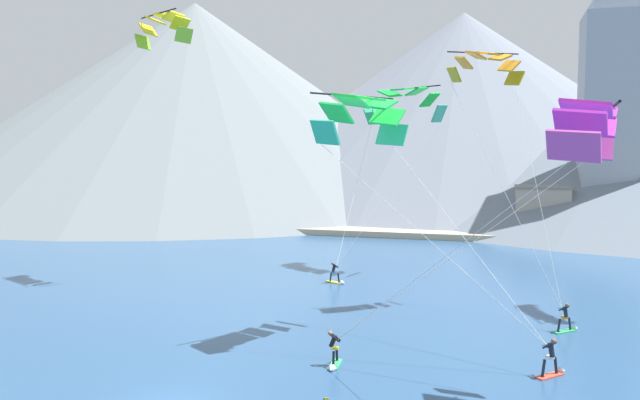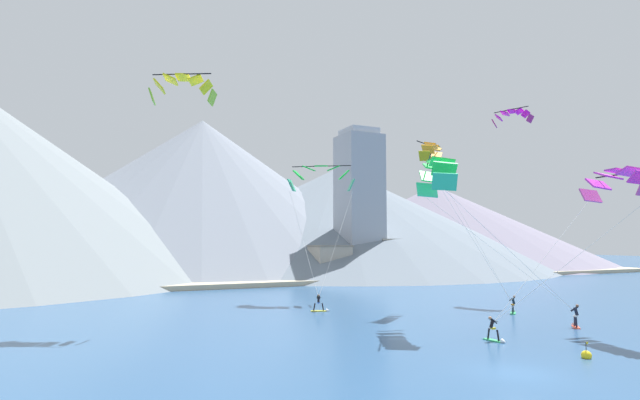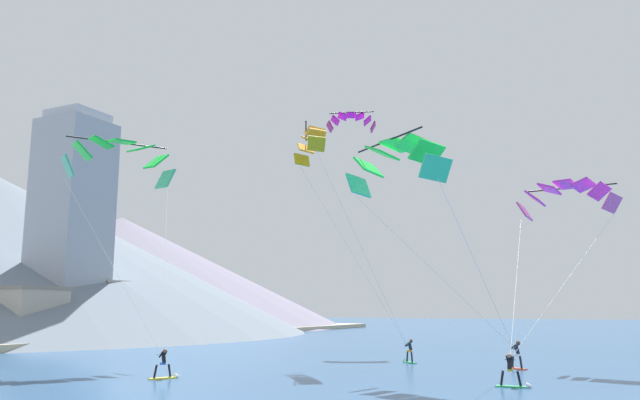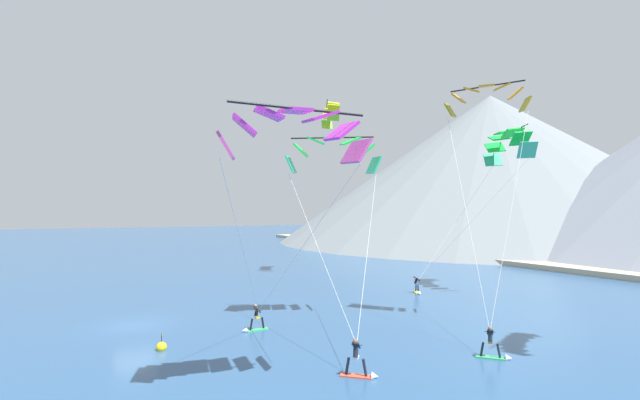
{
  "view_description": "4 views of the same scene",
  "coord_description": "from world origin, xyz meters",
  "px_view_note": "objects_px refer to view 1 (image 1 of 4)",
  "views": [
    {
      "loc": [
        12.08,
        -20.6,
        9.9
      ],
      "look_at": [
        1.95,
        14.47,
        7.01
      ],
      "focal_mm": 35.0,
      "sensor_mm": 36.0,
      "label": 1
    },
    {
      "loc": [
        -19.59,
        -18.87,
        6.57
      ],
      "look_at": [
        -2.53,
        17.62,
        9.88
      ],
      "focal_mm": 28.0,
      "sensor_mm": 36.0,
      "label": 2
    },
    {
      "loc": [
        -26.96,
        1.12,
        3.76
      ],
      "look_at": [
        2.03,
        15.42,
        9.37
      ],
      "focal_mm": 35.0,
      "sensor_mm": 36.0,
      "label": 3
    },
    {
      "loc": [
        30.72,
        -3.17,
        7.46
      ],
      "look_at": [
        -1.36,
        14.7,
        8.53
      ],
      "focal_mm": 24.0,
      "sensor_mm": 36.0,
      "label": 4
    }
  ],
  "objects_px": {
    "kitesurfer_far_left": "(337,277)",
    "parafoil_kite_distant_low_drift": "(163,26)",
    "parafoil_kite_near_trail": "(487,65)",
    "kitesurfer_mid_center": "(334,356)",
    "parafoil_kite_mid_center": "(586,125)",
    "parafoil_kite_near_lead": "(364,114)",
    "kitesurfer_near_trail": "(568,323)",
    "parafoil_kite_far_left": "(404,101)",
    "kitesurfer_near_lead": "(553,363)"
  },
  "relations": [
    {
      "from": "kitesurfer_mid_center",
      "to": "parafoil_kite_mid_center",
      "type": "relative_size",
      "value": 0.15
    },
    {
      "from": "kitesurfer_far_left",
      "to": "kitesurfer_near_trail",
      "type": "bearing_deg",
      "value": -29.24
    },
    {
      "from": "kitesurfer_mid_center",
      "to": "kitesurfer_near_trail",
      "type": "bearing_deg",
      "value": 39.39
    },
    {
      "from": "kitesurfer_mid_center",
      "to": "parafoil_kite_near_lead",
      "type": "bearing_deg",
      "value": 89.0
    },
    {
      "from": "parafoil_kite_near_trail",
      "to": "parafoil_kite_mid_center",
      "type": "relative_size",
      "value": 1.31
    },
    {
      "from": "kitesurfer_far_left",
      "to": "parafoil_kite_near_trail",
      "type": "bearing_deg",
      "value": -17.32
    },
    {
      "from": "parafoil_kite_far_left",
      "to": "parafoil_kite_near_lead",
      "type": "bearing_deg",
      "value": -87.68
    },
    {
      "from": "kitesurfer_near_lead",
      "to": "parafoil_kite_far_left",
      "type": "relative_size",
      "value": 0.13
    },
    {
      "from": "kitesurfer_far_left",
      "to": "kitesurfer_mid_center",
      "type": "bearing_deg",
      "value": -75.85
    },
    {
      "from": "kitesurfer_far_left",
      "to": "parafoil_kite_near_trail",
      "type": "relative_size",
      "value": 0.12
    },
    {
      "from": "kitesurfer_far_left",
      "to": "parafoil_kite_near_lead",
      "type": "xyz_separation_m",
      "value": [
        4.52,
        -11.75,
        11.36
      ]
    },
    {
      "from": "kitesurfer_mid_center",
      "to": "parafoil_kite_far_left",
      "type": "xyz_separation_m",
      "value": [
        -0.69,
        25.39,
        13.54
      ]
    },
    {
      "from": "kitesurfer_far_left",
      "to": "parafoil_kite_distant_low_drift",
      "type": "bearing_deg",
      "value": -174.03
    },
    {
      "from": "kitesurfer_near_trail",
      "to": "parafoil_kite_far_left",
      "type": "height_order",
      "value": "parafoil_kite_far_left"
    },
    {
      "from": "kitesurfer_far_left",
      "to": "parafoil_kite_far_left",
      "type": "height_order",
      "value": "parafoil_kite_far_left"
    },
    {
      "from": "kitesurfer_far_left",
      "to": "parafoil_kite_near_lead",
      "type": "height_order",
      "value": "parafoil_kite_near_lead"
    },
    {
      "from": "kitesurfer_mid_center",
      "to": "parafoil_kite_near_trail",
      "type": "distance_m",
      "value": 21.44
    },
    {
      "from": "kitesurfer_near_lead",
      "to": "kitesurfer_near_trail",
      "type": "xyz_separation_m",
      "value": [
        1.31,
        7.41,
        -0.09
      ]
    },
    {
      "from": "parafoil_kite_near_trail",
      "to": "kitesurfer_far_left",
      "type": "bearing_deg",
      "value": 162.68
    },
    {
      "from": "kitesurfer_near_trail",
      "to": "parafoil_kite_distant_low_drift",
      "type": "xyz_separation_m",
      "value": [
        -28.64,
        7.19,
        18.9
      ]
    },
    {
      "from": "parafoil_kite_far_left",
      "to": "parafoil_kite_distant_low_drift",
      "type": "bearing_deg",
      "value": -151.51
    },
    {
      "from": "kitesurfer_near_lead",
      "to": "parafoil_kite_mid_center",
      "type": "relative_size",
      "value": 0.16
    },
    {
      "from": "kitesurfer_near_lead",
      "to": "parafoil_kite_near_trail",
      "type": "bearing_deg",
      "value": 104.83
    },
    {
      "from": "kitesurfer_near_lead",
      "to": "kitesurfer_mid_center",
      "type": "bearing_deg",
      "value": -170.86
    },
    {
      "from": "kitesurfer_far_left",
      "to": "parafoil_kite_mid_center",
      "type": "height_order",
      "value": "parafoil_kite_mid_center"
    },
    {
      "from": "parafoil_kite_distant_low_drift",
      "to": "kitesurfer_far_left",
      "type": "bearing_deg",
      "value": 5.97
    },
    {
      "from": "kitesurfer_near_trail",
      "to": "parafoil_kite_distant_low_drift",
      "type": "height_order",
      "value": "parafoil_kite_distant_low_drift"
    },
    {
      "from": "kitesurfer_far_left",
      "to": "parafoil_kite_near_trail",
      "type": "distance_m",
      "value": 18.54
    },
    {
      "from": "parafoil_kite_mid_center",
      "to": "parafoil_kite_far_left",
      "type": "xyz_separation_m",
      "value": [
        -10.86,
        27.45,
        3.16
      ]
    },
    {
      "from": "kitesurfer_mid_center",
      "to": "parafoil_kite_mid_center",
      "type": "height_order",
      "value": "parafoil_kite_mid_center"
    },
    {
      "from": "parafoil_kite_near_trail",
      "to": "parafoil_kite_distant_low_drift",
      "type": "distance_m",
      "value": 24.4
    },
    {
      "from": "parafoil_kite_near_lead",
      "to": "parafoil_kite_near_trail",
      "type": "distance_m",
      "value": 10.98
    },
    {
      "from": "parafoil_kite_mid_center",
      "to": "parafoil_kite_far_left",
      "type": "distance_m",
      "value": 29.69
    },
    {
      "from": "parafoil_kite_far_left",
      "to": "kitesurfer_near_trail",
      "type": "bearing_deg",
      "value": -54.79
    },
    {
      "from": "kitesurfer_near_trail",
      "to": "parafoil_kite_near_trail",
      "type": "height_order",
      "value": "parafoil_kite_near_trail"
    },
    {
      "from": "kitesurfer_near_trail",
      "to": "parafoil_kite_near_lead",
      "type": "height_order",
      "value": "parafoil_kite_near_lead"
    },
    {
      "from": "kitesurfer_near_lead",
      "to": "kitesurfer_far_left",
      "type": "bearing_deg",
      "value": 131.23
    },
    {
      "from": "kitesurfer_near_trail",
      "to": "parafoil_kite_near_lead",
      "type": "relative_size",
      "value": 0.15
    },
    {
      "from": "kitesurfer_near_trail",
      "to": "kitesurfer_far_left",
      "type": "relative_size",
      "value": 0.99
    },
    {
      "from": "parafoil_kite_far_left",
      "to": "parafoil_kite_near_trail",
      "type": "bearing_deg",
      "value": -58.2
    },
    {
      "from": "kitesurfer_near_lead",
      "to": "parafoil_kite_far_left",
      "type": "height_order",
      "value": "parafoil_kite_far_left"
    },
    {
      "from": "kitesurfer_mid_center",
      "to": "parafoil_kite_distant_low_drift",
      "type": "xyz_separation_m",
      "value": [
        -17.73,
        16.14,
        18.91
      ]
    },
    {
      "from": "parafoil_kite_mid_center",
      "to": "parafoil_kite_distant_low_drift",
      "type": "bearing_deg",
      "value": 146.88
    },
    {
      "from": "parafoil_kite_near_lead",
      "to": "parafoil_kite_distant_low_drift",
      "type": "relative_size",
      "value": 2.1
    },
    {
      "from": "kitesurfer_mid_center",
      "to": "parafoil_kite_distant_low_drift",
      "type": "relative_size",
      "value": 0.32
    },
    {
      "from": "kitesurfer_near_lead",
      "to": "parafoil_kite_distant_low_drift",
      "type": "height_order",
      "value": "parafoil_kite_distant_low_drift"
    },
    {
      "from": "kitesurfer_near_lead",
      "to": "parafoil_kite_near_lead",
      "type": "distance_m",
      "value": 15.32
    },
    {
      "from": "parafoil_kite_mid_center",
      "to": "parafoil_kite_distant_low_drift",
      "type": "relative_size",
      "value": 2.08
    },
    {
      "from": "kitesurfer_far_left",
      "to": "parafoil_kite_far_left",
      "type": "relative_size",
      "value": 0.12
    },
    {
      "from": "kitesurfer_near_trail",
      "to": "parafoil_kite_near_trail",
      "type": "distance_m",
      "value": 16.37
    }
  ]
}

